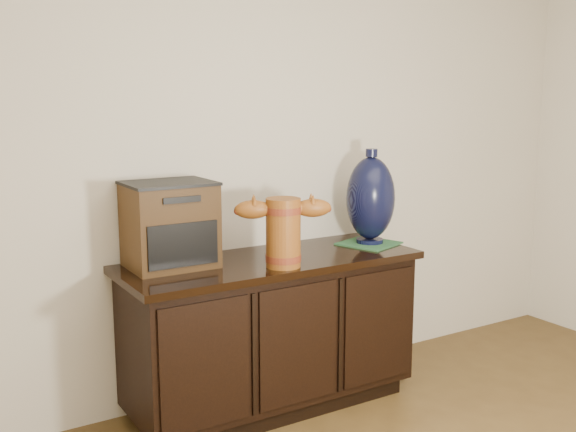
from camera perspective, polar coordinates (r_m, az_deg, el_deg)
sideboard at (r=3.35m, az=-1.44°, el=-9.74°), size 1.46×0.56×0.75m
terracotta_vessel at (r=3.04m, az=-0.41°, el=-1.05°), size 0.44×0.24×0.32m
tv_radio at (r=3.09m, az=-9.97°, el=-0.72°), size 0.39×0.32×0.39m
green_mat at (r=3.57m, az=6.86°, el=-2.31°), size 0.34×0.34×0.01m
lamp_base at (r=3.53m, az=7.00°, el=1.48°), size 0.32×0.32×0.49m
spray_can at (r=3.22m, az=-7.23°, el=-2.24°), size 0.06×0.06×0.17m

